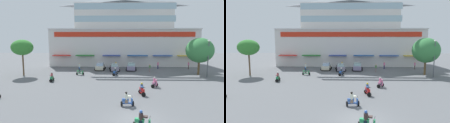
{
  "view_description": "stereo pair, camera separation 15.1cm",
  "coord_description": "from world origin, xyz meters",
  "views": [
    {
      "loc": [
        -1.55,
        -14.52,
        6.72
      ],
      "look_at": [
        -2.51,
        17.19,
        2.89
      ],
      "focal_mm": 29.14,
      "sensor_mm": 36.0,
      "label": 1
    },
    {
      "loc": [
        -1.4,
        -14.52,
        6.72
      ],
      "look_at": [
        -2.51,
        17.19,
        2.89
      ],
      "focal_mm": 29.14,
      "sensor_mm": 36.0,
      "label": 2
    }
  ],
  "objects": [
    {
      "name": "parked_car_1",
      "position": [
        -2.21,
        24.4,
        0.78
      ],
      "size": [
        2.48,
        4.42,
        1.53
      ],
      "color": "gray",
      "rests_on": "ground"
    },
    {
      "name": "scooter_rider_9",
      "position": [
        3.73,
        10.82,
        0.63
      ],
      "size": [
        1.2,
        1.39,
        1.53
      ],
      "color": "black",
      "rests_on": "ground"
    },
    {
      "name": "pedestrian_1",
      "position": [
        5.14,
        22.87,
        0.93
      ],
      "size": [
        0.52,
        0.52,
        1.65
      ],
      "color": "slate",
      "rests_on": "ground"
    },
    {
      "name": "pedestrian_4",
      "position": [
        -9.86,
        24.52,
        0.94
      ],
      "size": [
        0.37,
        0.37,
        1.64
      ],
      "color": "#7E6B59",
      "rests_on": "ground"
    },
    {
      "name": "scooter_rider_6",
      "position": [
        0.32,
        -1.51,
        0.62
      ],
      "size": [
        1.5,
        0.87,
        1.5
      ],
      "color": "black",
      "rests_on": "ground"
    },
    {
      "name": "scooter_rider_5",
      "position": [
        -12.16,
        14.01,
        0.63
      ],
      "size": [
        0.69,
        1.5,
        1.53
      ],
      "color": "black",
      "rests_on": "ground"
    },
    {
      "name": "plaza_tree_0",
      "position": [
        -19.19,
        18.63,
        5.27
      ],
      "size": [
        3.83,
        3.9,
        6.73
      ],
      "color": "brown",
      "rests_on": "ground"
    },
    {
      "name": "streetlamp_near",
      "position": [
        14.54,
        18.03,
        3.9
      ],
      "size": [
        0.4,
        0.4,
        6.67
      ],
      "color": "#474C51",
      "rests_on": "ground"
    },
    {
      "name": "parked_car_2",
      "position": [
        1.5,
        25.3,
        0.8
      ],
      "size": [
        2.6,
        4.53,
        1.61
      ],
      "color": "gray",
      "rests_on": "ground"
    },
    {
      "name": "ground_plane",
      "position": [
        0.0,
        13.0,
        0.0
      ],
      "size": [
        128.0,
        128.0,
        0.0
      ],
      "primitive_type": "plane",
      "color": "#5B5E62"
    },
    {
      "name": "colonial_building",
      "position": [
        0.0,
        36.03,
        8.27
      ],
      "size": [
        37.1,
        16.53,
        18.81
      ],
      "color": "silver",
      "rests_on": "ground"
    },
    {
      "name": "pedestrian_2",
      "position": [
        -1.94,
        27.52,
        0.93
      ],
      "size": [
        0.5,
        0.5,
        1.66
      ],
      "color": "black",
      "rests_on": "ground"
    },
    {
      "name": "scooter_rider_8",
      "position": [
        -8.7,
        19.44,
        0.64
      ],
      "size": [
        1.5,
        0.76,
        1.52
      ],
      "color": "black",
      "rests_on": "ground"
    },
    {
      "name": "pedestrian_0",
      "position": [
        7.79,
        27.22,
        0.95
      ],
      "size": [
        0.48,
        0.48,
        1.68
      ],
      "color": "#241C47",
      "rests_on": "ground"
    },
    {
      "name": "pedestrian_3",
      "position": [
        14.61,
        26.87,
        1.02
      ],
      "size": [
        0.39,
        0.39,
        1.76
      ],
      "color": "#50413A",
      "rests_on": "ground"
    },
    {
      "name": "plaza_tree_1",
      "position": [
        14.01,
        20.35,
        4.7
      ],
      "size": [
        4.97,
        5.24,
        7.06
      ],
      "color": "brown",
      "rests_on": "ground"
    },
    {
      "name": "parked_car_0",
      "position": [
        -5.37,
        25.3,
        0.78
      ],
      "size": [
        2.35,
        3.89,
        1.55
      ],
      "color": "beige",
      "rests_on": "ground"
    },
    {
      "name": "scooter_rider_0",
      "position": [
        -0.56,
        3.31,
        0.61
      ],
      "size": [
        1.37,
        0.68,
        1.51
      ],
      "color": "black",
      "rests_on": "ground"
    },
    {
      "name": "scooter_rider_2",
      "position": [
        -2.0,
        19.2,
        0.62
      ],
      "size": [
        1.01,
        1.4,
        1.49
      ],
      "color": "black",
      "rests_on": "ground"
    },
    {
      "name": "scooter_rider_7",
      "position": [
        1.44,
        7.14,
        0.63
      ],
      "size": [
        0.75,
        1.5,
        1.52
      ],
      "color": "black",
      "rests_on": "ground"
    }
  ]
}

